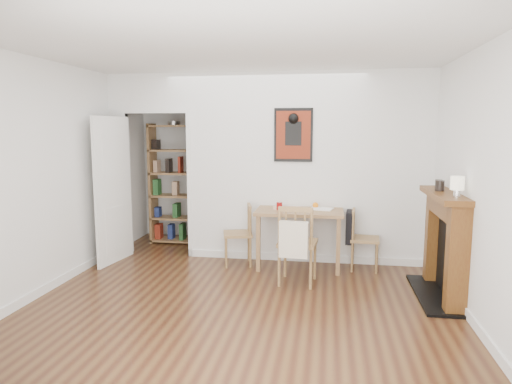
% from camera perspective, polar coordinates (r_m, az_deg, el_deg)
% --- Properties ---
extents(ground, '(5.20, 5.20, 0.00)m').
position_cam_1_polar(ground, '(5.26, -1.14, -12.52)').
color(ground, '#54361B').
rests_on(ground, ground).
extents(room_shell, '(5.20, 5.20, 5.20)m').
position_cam_1_polar(room_shell, '(6.26, 1.90, 3.00)').
color(room_shell, silver).
rests_on(room_shell, ground).
extents(dining_table, '(1.14, 0.72, 0.78)m').
position_cam_1_polar(dining_table, '(6.07, 5.46, -3.06)').
color(dining_table, olive).
rests_on(dining_table, ground).
extents(chair_left, '(0.50, 0.50, 0.83)m').
position_cam_1_polar(chair_left, '(6.20, -2.31, -5.34)').
color(chair_left, '#A47D4C').
rests_on(chair_left, ground).
extents(chair_right, '(0.48, 0.43, 0.80)m').
position_cam_1_polar(chair_right, '(6.14, 13.28, -5.70)').
color(chair_right, '#A47D4C').
rests_on(chair_right, ground).
extents(chair_front, '(0.52, 0.58, 0.96)m').
position_cam_1_polar(chair_front, '(5.45, 5.21, -6.43)').
color(chair_front, '#A47D4C').
rests_on(chair_front, ground).
extents(bookshelf, '(0.81, 0.32, 1.91)m').
position_cam_1_polar(bookshelf, '(7.41, -10.01, 0.91)').
color(bookshelf, olive).
rests_on(bookshelf, ground).
extents(fireplace, '(0.45, 1.25, 1.16)m').
position_cam_1_polar(fireplace, '(5.40, 22.66, -5.77)').
color(fireplace, brown).
rests_on(fireplace, ground).
extents(red_glass, '(0.08, 0.08, 0.10)m').
position_cam_1_polar(red_glass, '(6.01, 2.93, -1.77)').
color(red_glass, maroon).
rests_on(red_glass, dining_table).
extents(orange_fruit, '(0.08, 0.08, 0.08)m').
position_cam_1_polar(orange_fruit, '(6.18, 7.44, -1.65)').
color(orange_fruit, orange).
rests_on(orange_fruit, dining_table).
extents(placemat, '(0.41, 0.33, 0.00)m').
position_cam_1_polar(placemat, '(6.14, 3.92, -2.02)').
color(placemat, beige).
rests_on(placemat, dining_table).
extents(notebook, '(0.33, 0.28, 0.01)m').
position_cam_1_polar(notebook, '(6.10, 8.16, -2.09)').
color(notebook, white).
rests_on(notebook, dining_table).
extents(mantel_lamp, '(0.13, 0.13, 0.21)m').
position_cam_1_polar(mantel_lamp, '(4.93, 23.85, 0.88)').
color(mantel_lamp, silver).
rests_on(mantel_lamp, fireplace).
extents(ceramic_jar_a, '(0.10, 0.10, 0.12)m').
position_cam_1_polar(ceramic_jar_a, '(5.37, 21.99, 0.73)').
color(ceramic_jar_a, black).
rests_on(ceramic_jar_a, fireplace).
extents(ceramic_jar_b, '(0.08, 0.08, 0.10)m').
position_cam_1_polar(ceramic_jar_b, '(5.60, 21.88, 0.93)').
color(ceramic_jar_b, black).
rests_on(ceramic_jar_b, fireplace).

